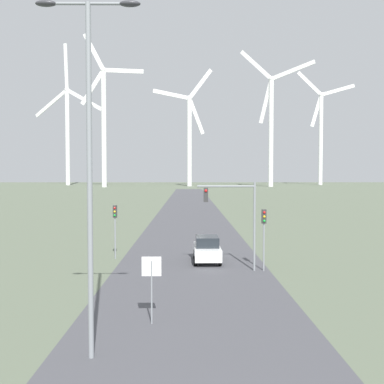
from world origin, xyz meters
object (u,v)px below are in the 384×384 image
object	(u,v)px
wind_turbine_far_right	(321,130)
streetlamp	(89,141)
traffic_light_post_near_right	(264,226)
wind_turbine_right	(271,121)
stop_sign_near	(152,277)
wind_turbine_far_left	(67,126)
traffic_light_post_near_left	(115,220)
traffic_light_mast_overhead	(234,209)
wind_turbine_left	(104,117)
wind_turbine_center	(189,132)
car_approaching	(207,249)

from	to	relation	value
wind_turbine_far_right	streetlamp	bearing A→B (deg)	-108.20
traffic_light_post_near_right	wind_turbine_right	size ratio (longest dim) A/B	0.06
stop_sign_near	wind_turbine_far_left	world-z (taller)	wind_turbine_far_left
traffic_light_post_near_right	streetlamp	bearing A→B (deg)	-121.01
traffic_light_post_near_left	wind_turbine_right	bearing A→B (deg)	76.06
traffic_light_post_near_left	traffic_light_mast_overhead	bearing A→B (deg)	-26.19
wind_turbine_right	streetlamp	bearing A→B (deg)	-102.14
streetlamp	wind_turbine_left	xyz separation A→B (m)	(-34.44, 186.47, 24.01)
streetlamp	wind_turbine_center	distance (m)	201.05
stop_sign_near	wind_turbine_left	distance (m)	188.91
stop_sign_near	wind_turbine_right	world-z (taller)	wind_turbine_right
traffic_light_post_near_right	wind_turbine_left	distance (m)	180.40
stop_sign_near	traffic_light_post_near_right	bearing A→B (deg)	57.85
car_approaching	wind_turbine_center	world-z (taller)	wind_turbine_center
traffic_light_mast_overhead	wind_turbine_far_left	distance (m)	219.05
traffic_light_mast_overhead	wind_turbine_far_right	distance (m)	225.98
streetlamp	wind_turbine_far_right	xyz separation A→B (m)	(74.74, 227.35, 22.01)
traffic_light_post_near_right	wind_turbine_far_left	xyz separation A→B (m)	(-67.94, 207.14, 28.12)
stop_sign_near	traffic_light_post_near_left	xyz separation A→B (m)	(-3.82, 14.18, 0.90)
traffic_light_post_near_right	wind_turbine_right	world-z (taller)	wind_turbine_right
traffic_light_post_near_left	traffic_light_post_near_right	distance (m)	10.95
car_approaching	traffic_light_post_near_right	bearing A→B (deg)	-38.77
streetlamp	traffic_light_post_near_right	size ratio (longest dim) A/B	3.02
traffic_light_post_near_right	wind_turbine_left	size ratio (longest dim) A/B	0.06
wind_turbine_left	traffic_light_mast_overhead	bearing A→B (deg)	-76.77
wind_turbine_far_left	wind_turbine_center	size ratio (longest dim) A/B	1.29
traffic_light_mast_overhead	wind_turbine_center	distance (m)	187.94
stop_sign_near	traffic_light_post_near_right	distance (m)	11.94
traffic_light_post_near_right	wind_turbine_right	distance (m)	184.87
traffic_light_post_near_right	wind_turbine_left	xyz separation A→B (m)	(-42.54, 173.00, 28.41)
traffic_light_mast_overhead	wind_turbine_right	size ratio (longest dim) A/B	0.09
streetlamp	traffic_light_post_near_left	world-z (taller)	streetlamp
traffic_light_mast_overhead	wind_turbine_far_left	world-z (taller)	wind_turbine_far_left
traffic_light_post_near_right	wind_turbine_left	world-z (taller)	wind_turbine_left
wind_turbine_far_left	wind_turbine_far_right	bearing A→B (deg)	2.87
stop_sign_near	car_approaching	xyz separation A→B (m)	(2.82, 12.90, -1.05)
wind_turbine_far_left	traffic_light_post_near_left	bearing A→B (deg)	-74.11
streetlamp	wind_turbine_left	bearing A→B (deg)	100.46
wind_turbine_center	wind_turbine_right	size ratio (longest dim) A/B	0.88
traffic_light_post_near_right	car_approaching	distance (m)	4.92
streetlamp	traffic_light_post_near_left	distance (m)	18.24
car_approaching	wind_turbine_far_left	size ratio (longest dim) A/B	0.06
traffic_light_post_near_right	wind_turbine_far_left	size ratio (longest dim) A/B	0.05
wind_turbine_far_left	car_approaching	bearing A→B (deg)	-72.50
traffic_light_post_near_right	traffic_light_mast_overhead	bearing A→B (deg)	178.80
streetlamp	wind_turbine_left	distance (m)	191.13
car_approaching	wind_turbine_left	size ratio (longest dim) A/B	0.06
traffic_light_mast_overhead	wind_turbine_center	xyz separation A→B (m)	(-2.42, 186.63, 22.03)
traffic_light_post_near_right	wind_turbine_left	bearing A→B (deg)	103.81
traffic_light_post_near_left	car_approaching	distance (m)	7.04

